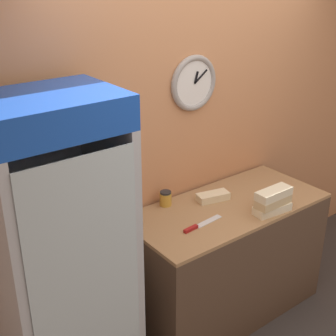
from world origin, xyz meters
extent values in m
cube|color=tan|center=(0.00, 1.28, 1.35)|extent=(5.20, 0.06, 2.70)
torus|color=gray|center=(-0.05, 1.24, 1.74)|extent=(0.39, 0.04, 0.39)
cylinder|color=white|center=(-0.05, 1.24, 1.74)|extent=(0.32, 0.01, 0.32)
cube|color=black|center=(-0.04, 1.23, 1.78)|extent=(0.04, 0.01, 0.08)
cube|color=black|center=(0.00, 1.23, 1.78)|extent=(0.12, 0.01, 0.09)
cube|color=#4C3828|center=(0.00, 0.89, 0.45)|extent=(1.48, 0.68, 0.89)
cube|color=#9E754C|center=(0.00, 0.89, 0.91)|extent=(1.48, 0.68, 0.02)
cube|color=#B2B7BC|center=(-1.28, 1.21, 0.88)|extent=(0.71, 0.04, 1.75)
cube|color=#B2B7BC|center=(-1.61, 0.92, 0.88)|extent=(0.05, 0.62, 1.75)
cube|color=#B2B7BC|center=(-0.95, 0.92, 0.88)|extent=(0.05, 0.62, 1.75)
cube|color=white|center=(-1.28, 1.18, 0.88)|extent=(0.61, 0.02, 1.65)
cube|color=silver|center=(-1.28, 0.60, 0.88)|extent=(0.61, 0.01, 1.65)
cube|color=blue|center=(-1.28, 0.89, 1.84)|extent=(0.71, 0.56, 0.18)
cube|color=silver|center=(-1.28, 0.90, 0.73)|extent=(0.59, 0.50, 0.01)
cube|color=silver|center=(-1.28, 0.90, 1.04)|extent=(0.59, 0.50, 0.01)
cube|color=silver|center=(-1.28, 0.90, 1.36)|extent=(0.59, 0.50, 0.01)
cylinder|color=#2D6B38|center=(-1.37, 0.70, 1.43)|extent=(0.07, 0.07, 0.12)
cylinder|color=#2D6B38|center=(-1.37, 0.70, 1.51)|extent=(0.03, 0.03, 0.05)
cylinder|color=#72337F|center=(-1.23, 0.69, 0.58)|extent=(0.02, 0.02, 0.06)
cylinder|color=orange|center=(-1.10, 0.69, 0.56)|extent=(0.03, 0.03, 0.05)
cylinder|color=#B2231E|center=(-1.04, 0.70, 0.83)|extent=(0.07, 0.07, 0.18)
cylinder|color=#B2231E|center=(-1.04, 0.70, 0.96)|extent=(0.03, 0.03, 0.08)
cylinder|color=#72337F|center=(-1.52, 0.70, 1.14)|extent=(0.07, 0.07, 0.18)
cylinder|color=#72337F|center=(-1.52, 0.70, 1.27)|extent=(0.03, 0.03, 0.08)
cylinder|color=#2D6B38|center=(-1.31, 0.70, 1.14)|extent=(0.08, 0.08, 0.18)
cylinder|color=#2D6B38|center=(-1.31, 0.70, 1.26)|extent=(0.03, 0.03, 0.08)
cube|color=beige|center=(0.17, 0.63, 0.95)|extent=(0.29, 0.13, 0.06)
cube|color=tan|center=(0.17, 0.63, 1.01)|extent=(0.28, 0.11, 0.06)
cube|color=beige|center=(0.17, 0.63, 1.07)|extent=(0.28, 0.11, 0.06)
cube|color=beige|center=(-0.03, 1.02, 0.95)|extent=(0.25, 0.15, 0.05)
cube|color=silver|center=(-0.27, 0.80, 0.92)|extent=(0.23, 0.06, 0.00)
cube|color=maroon|center=(-0.43, 0.79, 0.93)|extent=(0.11, 0.04, 0.02)
cylinder|color=gold|center=(-0.35, 1.16, 0.97)|extent=(0.09, 0.09, 0.09)
cylinder|color=#262628|center=(-0.35, 1.16, 1.02)|extent=(0.08, 0.08, 0.01)
camera|label=1|loc=(-2.13, -1.19, 2.51)|focal=50.00mm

